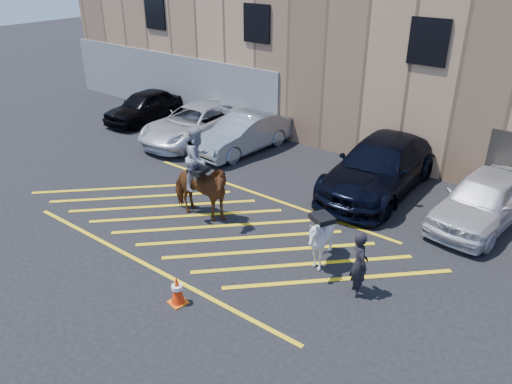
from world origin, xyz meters
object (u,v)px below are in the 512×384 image
Objects in this scene: handler at (359,264)px; mounted_bay at (199,183)px; car_blue_suv at (380,166)px; traffic_cone at (177,290)px; car_black_suv at (145,106)px; saddled_white at (321,239)px; car_white_pickup at (195,123)px; car_white_suv at (484,200)px; car_silver_sedan at (243,134)px.

mounted_bay is (-5.42, 0.41, 0.34)m from handler.
traffic_cone is (-1.00, -8.32, -0.49)m from car_blue_suv.
saddled_white is at bearing -25.42° from car_black_suv.
saddled_white reaches higher than car_black_suv.
car_blue_suv reaches higher than car_white_pickup.
car_white_suv is (11.56, 0.02, 0.04)m from car_white_pickup.
car_white_pickup is 11.56m from car_white_suv.
car_silver_sedan is 0.74× the size of car_blue_suv.
car_white_suv is (3.36, -0.25, -0.09)m from car_blue_suv.
mounted_bay is at bearing -179.29° from saddled_white.
mounted_bay reaches higher than handler.
car_black_suv is 13.66m from saddled_white.
car_white_suv is at bearing 61.61° from traffic_cone.
car_black_suv is at bearing 157.63° from saddled_white.
car_silver_sedan is 2.44× the size of saddled_white.
saddled_white reaches higher than traffic_cone.
handler is at bearing -29.77° from car_silver_sedan.
car_silver_sedan is at bearing 115.95° from mounted_bay.
car_white_suv reaches higher than car_black_suv.
traffic_cone is (10.89, -8.51, -0.34)m from car_black_suv.
handler is (10.25, -5.20, 0.09)m from car_white_pickup.
car_white_suv is 2.76× the size of handler.
car_white_pickup reaches higher than traffic_cone.
car_silver_sedan is (6.07, -0.21, 0.02)m from car_black_suv.
car_blue_suv is 1.30× the size of car_white_suv.
handler reaches higher than car_black_suv.
car_silver_sedan is 6.02× the size of traffic_cone.
saddled_white is (12.64, -5.20, 0.07)m from car_black_suv.
saddled_white reaches higher than car_silver_sedan.
car_blue_suv reaches higher than handler.
car_white_suv is at bearing 61.24° from saddled_white.
car_blue_suv reaches higher than car_black_suv.
car_white_suv reaches higher than traffic_cone.
car_white_pickup is (3.69, -0.46, 0.02)m from car_black_suv.
handler reaches higher than car_white_suv.
car_white_suv is 9.19m from traffic_cone.
car_silver_sedan is 5.82m from car_blue_suv.
car_black_suv is at bearing 148.35° from mounted_bay.
car_white_suv reaches higher than saddled_white.
traffic_cone is (-3.06, -2.86, -0.45)m from handler.
mounted_bay is at bearing -34.71° from car_black_suv.
car_black_suv is 15.25m from car_white_suv.
saddled_white is (-2.61, -4.76, 0.00)m from car_white_suv.
handler is at bearing -29.47° from car_white_pickup.
car_black_suv is 0.70× the size of car_blue_suv.
traffic_cone is at bearing -54.97° from car_silver_sedan.
car_black_suv is at bearing 170.32° from car_white_pickup.
car_white_suv is 8.28m from mounted_bay.
car_white_pickup is at bearing 135.22° from mounted_bay.
mounted_bay is 3.94× the size of traffic_cone.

